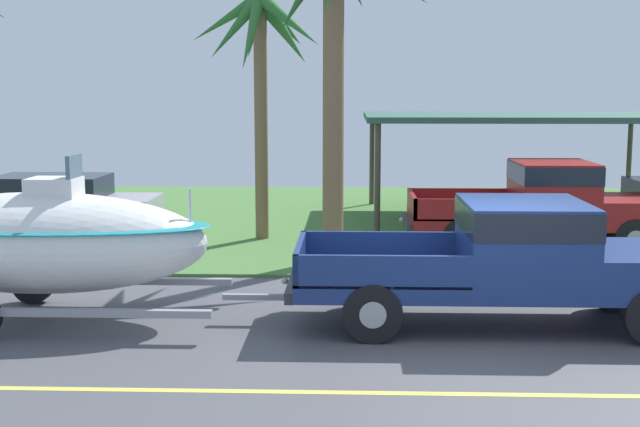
{
  "coord_description": "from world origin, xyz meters",
  "views": [
    {
      "loc": [
        -1.71,
        -10.77,
        3.32
      ],
      "look_at": [
        -2.15,
        1.33,
        1.56
      ],
      "focal_mm": 47.21,
      "sensor_mm": 36.0,
      "label": 1
    }
  ],
  "objects_px": {
    "carport_awning": "(519,119)",
    "palm_tree_near_left": "(337,14)",
    "boat_on_trailer": "(39,242)",
    "parked_sedan_near": "(60,206)",
    "parked_pickup_background": "(550,201)",
    "pickup_truck_towing": "(520,256)",
    "palm_tree_mid": "(263,44)"
  },
  "relations": [
    {
      "from": "palm_tree_near_left",
      "to": "palm_tree_mid",
      "type": "xyz_separation_m",
      "value": [
        -1.66,
        2.42,
        -0.42
      ]
    },
    {
      "from": "boat_on_trailer",
      "to": "carport_awning",
      "type": "bearing_deg",
      "value": 48.62
    },
    {
      "from": "palm_tree_near_left",
      "to": "palm_tree_mid",
      "type": "relative_size",
      "value": 1.15
    },
    {
      "from": "boat_on_trailer",
      "to": "pickup_truck_towing",
      "type": "bearing_deg",
      "value": 0.0
    },
    {
      "from": "pickup_truck_towing",
      "to": "parked_sedan_near",
      "type": "distance_m",
      "value": 11.88
    },
    {
      "from": "parked_sedan_near",
      "to": "pickup_truck_towing",
      "type": "bearing_deg",
      "value": -39.0
    },
    {
      "from": "boat_on_trailer",
      "to": "parked_sedan_near",
      "type": "xyz_separation_m",
      "value": [
        -2.32,
        7.48,
        -0.5
      ]
    },
    {
      "from": "carport_awning",
      "to": "palm_tree_near_left",
      "type": "relative_size",
      "value": 1.23
    },
    {
      "from": "carport_awning",
      "to": "palm_tree_near_left",
      "type": "distance_m",
      "value": 7.55
    },
    {
      "from": "boat_on_trailer",
      "to": "parked_pickup_background",
      "type": "bearing_deg",
      "value": 34.11
    },
    {
      "from": "boat_on_trailer",
      "to": "parked_sedan_near",
      "type": "relative_size",
      "value": 1.41
    },
    {
      "from": "carport_awning",
      "to": "palm_tree_near_left",
      "type": "bearing_deg",
      "value": -129.23
    },
    {
      "from": "palm_tree_near_left",
      "to": "pickup_truck_towing",
      "type": "bearing_deg",
      "value": -58.53
    },
    {
      "from": "palm_tree_mid",
      "to": "carport_awning",
      "type": "bearing_deg",
      "value": 27.08
    },
    {
      "from": "parked_pickup_background",
      "to": "palm_tree_mid",
      "type": "distance_m",
      "value": 7.03
    },
    {
      "from": "boat_on_trailer",
      "to": "parked_pickup_background",
      "type": "height_order",
      "value": "boat_on_trailer"
    },
    {
      "from": "parked_pickup_background",
      "to": "palm_tree_near_left",
      "type": "relative_size",
      "value": 0.85
    },
    {
      "from": "boat_on_trailer",
      "to": "carport_awning",
      "type": "height_order",
      "value": "carport_awning"
    },
    {
      "from": "pickup_truck_towing",
      "to": "parked_pickup_background",
      "type": "bearing_deg",
      "value": 73.09
    },
    {
      "from": "parked_sedan_near",
      "to": "carport_awning",
      "type": "distance_m",
      "value": 11.58
    },
    {
      "from": "boat_on_trailer",
      "to": "parked_pickup_background",
      "type": "xyz_separation_m",
      "value": [
        8.71,
        5.9,
        -0.14
      ]
    },
    {
      "from": "parked_pickup_background",
      "to": "parked_sedan_near",
      "type": "xyz_separation_m",
      "value": [
        -11.03,
        1.58,
        -0.36
      ]
    },
    {
      "from": "carport_awning",
      "to": "palm_tree_near_left",
      "type": "height_order",
      "value": "palm_tree_near_left"
    },
    {
      "from": "pickup_truck_towing",
      "to": "palm_tree_mid",
      "type": "relative_size",
      "value": 1.05
    },
    {
      "from": "parked_sedan_near",
      "to": "carport_awning",
      "type": "height_order",
      "value": "carport_awning"
    },
    {
      "from": "pickup_truck_towing",
      "to": "boat_on_trailer",
      "type": "distance_m",
      "value": 6.92
    },
    {
      "from": "parked_pickup_background",
      "to": "parked_sedan_near",
      "type": "bearing_deg",
      "value": 171.85
    },
    {
      "from": "parked_pickup_background",
      "to": "carport_awning",
      "type": "bearing_deg",
      "value": 88.55
    },
    {
      "from": "parked_sedan_near",
      "to": "carport_awning",
      "type": "xyz_separation_m",
      "value": [
        11.13,
        2.53,
        1.96
      ]
    },
    {
      "from": "parked_pickup_background",
      "to": "carport_awning",
      "type": "relative_size",
      "value": 0.69
    },
    {
      "from": "pickup_truck_towing",
      "to": "parked_pickup_background",
      "type": "distance_m",
      "value": 6.16
    },
    {
      "from": "parked_pickup_background",
      "to": "boat_on_trailer",
      "type": "bearing_deg",
      "value": -145.89
    }
  ]
}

